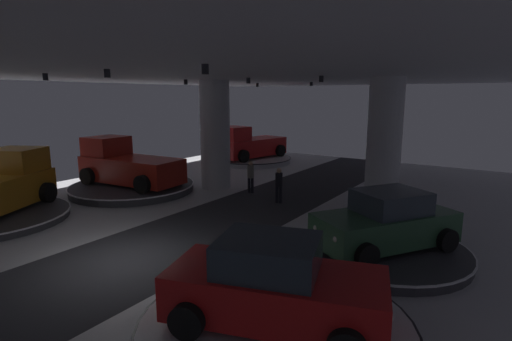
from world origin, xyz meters
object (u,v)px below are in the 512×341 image
at_px(pickup_truck_mid_left, 127,165).
at_px(column_left, 215,135).
at_px(display_platform_deep_left, 251,160).
at_px(visitor_walking_far, 279,183).
at_px(display_platform_near_right, 275,329).
at_px(visitor_walking_near, 251,175).
at_px(display_platform_mid_left, 133,187).
at_px(display_platform_mid_right, 383,251).
at_px(display_car_near_right, 274,285).
at_px(display_car_mid_right, 386,222).
at_px(pickup_truck_deep_left, 248,145).
at_px(column_right, 384,144).

bearing_deg(pickup_truck_mid_left, column_left, 43.54).
bearing_deg(display_platform_deep_left, visitor_walking_far, -48.90).
relative_size(column_left, display_platform_near_right, 1.00).
height_order(column_left, visitor_walking_near, column_left).
bearing_deg(visitor_walking_near, display_platform_mid_left, -148.60).
bearing_deg(display_platform_mid_right, visitor_walking_far, 149.13).
bearing_deg(display_platform_mid_right, display_platform_mid_left, 174.84).
height_order(display_platform_deep_left, display_platform_near_right, display_platform_near_right).
xyz_separation_m(visitor_walking_near, visitor_walking_far, (2.14, -0.88, 0.00)).
height_order(column_left, display_car_near_right, column_left).
bearing_deg(display_platform_mid_right, display_platform_near_right, -96.56).
height_order(display_car_near_right, display_car_mid_right, display_car_near_right).
relative_size(display_platform_mid_right, visitor_walking_near, 3.11).
distance_m(display_platform_mid_right, display_car_mid_right, 0.90).
relative_size(pickup_truck_mid_left, pickup_truck_deep_left, 0.97).
xyz_separation_m(display_car_mid_right, visitor_walking_far, (-5.67, 3.35, -0.17)).
relative_size(column_right, display_platform_mid_left, 0.90).
bearing_deg(column_right, display_platform_mid_left, -159.41).
distance_m(pickup_truck_deep_left, display_platform_near_right, 20.71).
relative_size(column_right, display_car_near_right, 1.21).
height_order(column_left, display_platform_near_right, column_left).
xyz_separation_m(display_platform_deep_left, display_platform_mid_right, (12.88, -11.67, -0.02)).
bearing_deg(column_left, pickup_truck_mid_left, -136.46).
bearing_deg(pickup_truck_deep_left, column_right, -28.08).
xyz_separation_m(column_right, pickup_truck_deep_left, (-11.24, 6.00, -1.46)).
distance_m(display_platform_mid_left, visitor_walking_far, 7.57).
distance_m(display_platform_mid_left, display_platform_near_right, 13.83).
xyz_separation_m(display_platform_near_right, display_platform_mid_right, (0.60, 5.25, -0.03)).
distance_m(column_left, display_platform_mid_left, 4.91).
distance_m(display_platform_mid_left, display_car_near_right, 13.84).
bearing_deg(display_platform_near_right, display_platform_deep_left, 125.98).
bearing_deg(display_platform_mid_left, display_car_mid_right, -5.03).
relative_size(display_platform_deep_left, visitor_walking_near, 3.58).
bearing_deg(visitor_walking_near, column_right, 10.22).
distance_m(column_right, visitor_walking_near, 6.46).
xyz_separation_m(pickup_truck_mid_left, display_platform_deep_left, (0.30, 10.53, -1.11)).
distance_m(pickup_truck_deep_left, visitor_walking_far, 10.81).
height_order(pickup_truck_deep_left, display_platform_mid_right, pickup_truck_deep_left).
bearing_deg(visitor_walking_near, display_car_mid_right, -28.44).
distance_m(pickup_truck_deep_left, display_car_near_right, 20.67).
height_order(display_platform_mid_right, visitor_walking_far, visitor_walking_far).
height_order(pickup_truck_mid_left, display_platform_near_right, pickup_truck_mid_left).
bearing_deg(visitor_walking_far, display_car_mid_right, -30.60).
bearing_deg(display_platform_mid_right, display_car_near_right, -96.87).
bearing_deg(pickup_truck_mid_left, visitor_walking_far, 16.61).
bearing_deg(display_car_mid_right, pickup_truck_mid_left, 175.20).
bearing_deg(display_platform_near_right, display_platform_mid_right, 83.44).
distance_m(pickup_truck_mid_left, display_car_near_right, 14.08).
relative_size(visitor_walking_near, visitor_walking_far, 1.00).
xyz_separation_m(display_car_near_right, display_car_mid_right, (0.65, 5.28, -0.05)).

